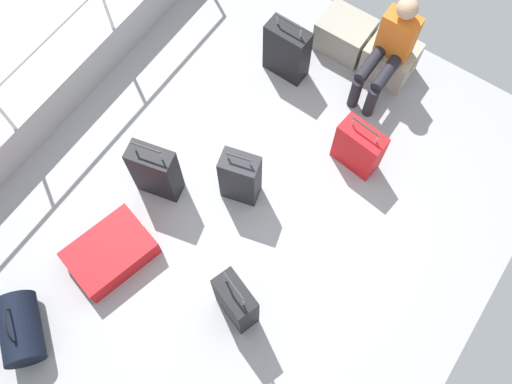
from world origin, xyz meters
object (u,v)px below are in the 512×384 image
(suitcase_0, at_px, (156,172))
(suitcase_5, at_px, (359,148))
(suitcase_1, at_px, (236,302))
(suitcase_3, at_px, (111,253))
(suitcase_2, at_px, (240,177))
(suitcase_4, at_px, (287,51))
(cargo_crate_0, at_px, (345,34))
(cargo_crate_1, at_px, (390,59))
(passenger_seated, at_px, (390,48))
(duffel_bag, at_px, (20,329))

(suitcase_0, bearing_deg, suitcase_5, 43.06)
(suitcase_1, xyz_separation_m, suitcase_3, (-1.22, -0.24, -0.24))
(suitcase_2, relative_size, suitcase_4, 0.99)
(cargo_crate_0, xyz_separation_m, suitcase_0, (-0.58, -2.42, 0.16))
(suitcase_1, distance_m, suitcase_4, 2.58)
(cargo_crate_1, bearing_deg, suitcase_5, -76.80)
(passenger_seated, relative_size, suitcase_3, 1.32)
(cargo_crate_1, bearing_deg, duffel_bag, -106.50)
(cargo_crate_1, distance_m, suitcase_5, 1.14)
(suitcase_3, xyz_separation_m, suitcase_4, (0.17, 2.60, 0.20))
(suitcase_4, relative_size, duffel_bag, 1.17)
(suitcase_2, bearing_deg, suitcase_1, -56.54)
(passenger_seated, bearing_deg, suitcase_0, -116.98)
(cargo_crate_1, xyz_separation_m, suitcase_1, (0.16, -2.95, 0.15))
(cargo_crate_0, height_order, suitcase_2, suitcase_2)
(suitcase_2, bearing_deg, suitcase_3, -116.45)
(suitcase_3, distance_m, suitcase_5, 2.47)
(suitcase_1, distance_m, suitcase_2, 1.13)
(suitcase_0, distance_m, suitcase_1, 1.40)
(cargo_crate_1, distance_m, suitcase_2, 2.06)
(duffel_bag, bearing_deg, suitcase_2, 70.36)
(passenger_seated, relative_size, suitcase_0, 1.33)
(passenger_seated, relative_size, suitcase_1, 1.19)
(suitcase_0, bearing_deg, suitcase_4, 82.43)
(suitcase_2, height_order, suitcase_5, suitcase_2)
(suitcase_0, xyz_separation_m, duffel_bag, (-0.10, -1.74, -0.17))
(suitcase_4, bearing_deg, suitcase_0, -97.57)
(suitcase_4, bearing_deg, suitcase_5, -24.12)
(suitcase_0, height_order, suitcase_2, suitcase_0)
(suitcase_4, bearing_deg, duffel_bag, -95.46)
(cargo_crate_0, relative_size, duffel_bag, 0.86)
(suitcase_3, xyz_separation_m, duffel_bag, (-0.17, -0.94, 0.06))
(duffel_bag, bearing_deg, suitcase_0, 86.76)
(cargo_crate_0, bearing_deg, suitcase_1, -76.51)
(suitcase_5, bearing_deg, suitcase_1, -93.03)
(passenger_seated, height_order, suitcase_3, passenger_seated)
(cargo_crate_1, distance_m, suitcase_0, 2.65)
(suitcase_3, xyz_separation_m, suitcase_5, (1.31, 2.09, 0.16))
(suitcase_5, bearing_deg, cargo_crate_0, 125.82)
(suitcase_1, xyz_separation_m, suitcase_4, (-1.05, 2.36, -0.03))
(cargo_crate_0, xyz_separation_m, cargo_crate_1, (0.55, -0.02, 0.01))
(cargo_crate_0, xyz_separation_m, suitcase_5, (0.81, -1.12, 0.09))
(cargo_crate_1, relative_size, suitcase_4, 0.68)
(suitcase_1, relative_size, suitcase_2, 1.22)
(suitcase_0, height_order, suitcase_4, suitcase_0)
(suitcase_2, bearing_deg, duffel_bag, -109.64)
(passenger_seated, bearing_deg, suitcase_1, -86.67)
(cargo_crate_0, distance_m, suitcase_4, 0.71)
(suitcase_4, relative_size, suitcase_5, 1.14)
(suitcase_2, relative_size, suitcase_5, 1.12)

